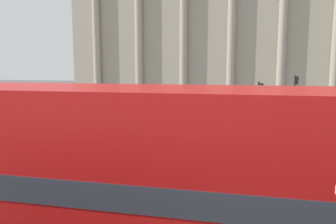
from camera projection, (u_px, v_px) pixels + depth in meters
The scene contains 8 objects.
double_decker_bus at pixel (97, 182), 6.41m from camera, with size 10.96×2.63×4.22m.
plaza_building_left at pixel (214, 15), 46.22m from camera, with size 35.84×17.19×23.74m.
traffic_light_near at pixel (191, 121), 14.57m from camera, with size 0.42×0.24×3.35m.
traffic_light_mid at pixel (259, 101), 20.96m from camera, with size 0.42×0.24×3.67m.
traffic_light_far at pixel (295, 91), 28.47m from camera, with size 0.42×0.24×3.90m.
pedestrian_white at pixel (151, 115), 25.24m from camera, with size 0.32×0.32×1.59m.
pedestrian_yellow at pixel (304, 120), 22.62m from camera, with size 0.32×0.32×1.71m.
pedestrian_olive at pixel (162, 117), 23.74m from camera, with size 0.32×0.32×1.70m.
Camera 1 is at (-0.10, -2.49, 4.58)m, focal length 35.00 mm.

